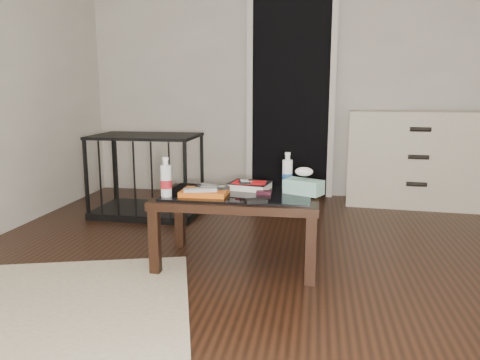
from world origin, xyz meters
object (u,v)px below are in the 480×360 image
Objects in this scene: coffee_table at (238,203)px; tissue_box at (304,187)px; textbook at (250,186)px; water_bottle_left at (166,177)px; water_bottle_right at (287,171)px; pet_crate at (148,189)px; dresser at (412,159)px.

coffee_table is 0.42m from tissue_box.
water_bottle_left is (-0.47, -0.29, 0.10)m from textbook.
tissue_box is at bearing 13.93° from water_bottle_left.
coffee_table is 4.20× the size of water_bottle_right.
water_bottle_left is 0.78m from water_bottle_right.
pet_crate is at bearing 150.28° from textbook.
water_bottle_left is at bearing -63.40° from pet_crate.
tissue_box is (0.40, 0.04, 0.11)m from coffee_table.
water_bottle_left and water_bottle_right have the same top height.
dresser is at bearing 88.23° from tissue_box.
pet_crate is at bearing 133.07° from coffee_table.
tissue_box is at bearing -52.07° from water_bottle_right.
dresser is at bearing 52.91° from coffee_table.
textbook is 0.36m from tissue_box.
water_bottle_right is at bearing 24.64° from textbook.
dresser is 2.69m from water_bottle_left.
dresser is 2.16m from textbook.
water_bottle_right is at bearing 154.87° from tissue_box.
dresser reaches higher than textbook.
dresser is 5.38× the size of tissue_box.
pet_crate reaches higher than textbook.
pet_crate is 1.40m from water_bottle_left.
coffee_table is 0.39m from water_bottle_right.
water_bottle_left is (-0.41, -0.16, 0.18)m from coffee_table.
dresser is 4.95× the size of textbook.
textbook is at bearing 31.87° from water_bottle_left.
water_bottle_right is (0.29, 0.18, 0.18)m from coffee_table.
tissue_box is (1.40, -1.03, 0.28)m from pet_crate.
water_bottle_left is at bearing -127.18° from dresser.
coffee_table is 1.47m from pet_crate.
dresser reaches higher than coffee_table.
coffee_table is at bearing 21.58° from water_bottle_left.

